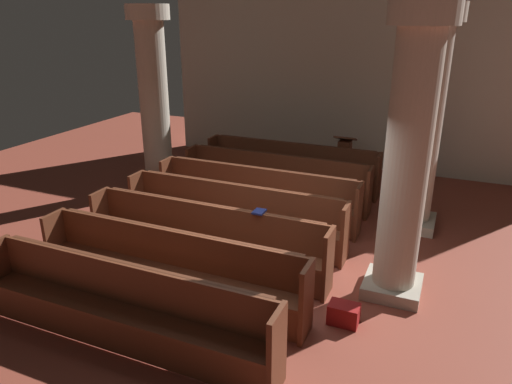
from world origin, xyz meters
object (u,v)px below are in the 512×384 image
(pew_row_5, at_px, (169,267))
(pillar_aisle_side, at_px, (424,119))
(pew_row_6, at_px, (122,306))
(kneeler_box_red, at_px, (344,314))
(pew_row_3, at_px, (233,213))
(pillar_far_side, at_px, (154,98))
(pew_row_0, at_px, (291,165))
(pew_row_4, at_px, (205,237))
(pew_row_1, at_px, (275,178))
(pillar_aisle_rear, at_px, (407,156))
(hymn_book, at_px, (259,212))
(pew_row_2, at_px, (256,194))
(lectern, at_px, (344,162))

(pew_row_5, xyz_separation_m, pillar_aisle_side, (2.74, 3.79, 1.47))
(pew_row_6, xyz_separation_m, kneeler_box_red, (2.28, 1.40, -0.39))
(pew_row_3, xyz_separation_m, pew_row_6, (0.00, -2.94, 0.00))
(pew_row_5, relative_size, pillar_far_side, 1.01)
(pew_row_0, xyz_separation_m, pew_row_6, (0.00, -5.88, 0.00))
(pillar_aisle_side, relative_size, kneeler_box_red, 10.07)
(pew_row_4, distance_m, pillar_far_side, 4.13)
(pew_row_1, height_order, pillar_aisle_side, pillar_aisle_side)
(pillar_aisle_side, bearing_deg, pillar_aisle_rear, -90.00)
(pillar_far_side, relative_size, hymn_book, 18.29)
(pew_row_2, relative_size, pew_row_3, 1.00)
(pew_row_2, bearing_deg, kneeler_box_red, -47.92)
(pew_row_1, height_order, pew_row_3, same)
(pew_row_2, bearing_deg, lectern, 71.05)
(pillar_far_side, relative_size, lectern, 3.55)
(pew_row_6, bearing_deg, pew_row_0, 90.00)
(pillar_aisle_side, relative_size, pillar_far_side, 1.00)
(pillar_aisle_side, bearing_deg, pillar_far_side, -179.48)
(kneeler_box_red, bearing_deg, pew_row_1, 123.04)
(pew_row_1, bearing_deg, pillar_far_side, -176.22)
(pew_row_0, relative_size, pew_row_3, 1.00)
(pew_row_6, relative_size, pillar_aisle_rear, 1.01)
(pew_row_6, xyz_separation_m, hymn_book, (0.81, 2.14, 0.48))
(pew_row_4, distance_m, pew_row_6, 1.96)
(pew_row_3, bearing_deg, lectern, 75.66)
(pew_row_3, xyz_separation_m, pillar_far_side, (-2.69, 1.78, 1.47))
(pew_row_2, height_order, hymn_book, hymn_book)
(pew_row_0, bearing_deg, pillar_far_side, -156.70)
(pew_row_3, bearing_deg, pillar_aisle_side, 33.78)
(pew_row_0, height_order, kneeler_box_red, pew_row_0)
(pew_row_3, xyz_separation_m, pew_row_4, (0.00, -0.98, 0.00))
(pew_row_6, bearing_deg, pew_row_1, 90.00)
(hymn_book, relative_size, kneeler_box_red, 0.55)
(pew_row_1, distance_m, pew_row_3, 1.96)
(lectern, xyz_separation_m, hymn_book, (-0.17, -4.64, 0.54))
(pew_row_3, relative_size, pillar_far_side, 1.01)
(pillar_aisle_side, distance_m, pillar_aisle_rear, 2.40)
(pillar_aisle_side, bearing_deg, pew_row_4, -134.24)
(pew_row_3, height_order, hymn_book, hymn_book)
(pew_row_4, height_order, kneeler_box_red, pew_row_4)
(pew_row_4, xyz_separation_m, lectern, (0.98, 4.82, -0.07))
(pew_row_2, bearing_deg, pew_row_5, -90.00)
(pew_row_6, bearing_deg, pew_row_5, 90.00)
(pew_row_1, bearing_deg, pew_row_6, -90.00)
(hymn_book, bearing_deg, pillar_far_side, 143.58)
(pew_row_6, height_order, lectern, lectern)
(pew_row_5, xyz_separation_m, lectern, (0.98, 5.80, -0.07))
(pew_row_1, height_order, hymn_book, hymn_book)
(pillar_far_side, bearing_deg, hymn_book, -36.42)
(pew_row_4, relative_size, kneeler_box_red, 10.19)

